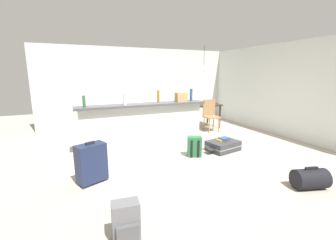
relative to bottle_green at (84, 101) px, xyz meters
The scene contains 19 objects.
ground_plane 2.41m from the bottle_green, 12.99° to the right, with size 13.00×13.00×0.05m, color #ADA393.
wall_back 3.29m from the bottle_green, 51.49° to the left, with size 6.60×0.10×2.50m, color silver.
wall_right 5.10m from the bottle_green, ahead, with size 0.10×6.00×2.50m, color silver.
partition_half_wall 1.42m from the bottle_green, ahead, with size 2.80×0.20×0.98m, color silver.
bar_countertop 1.27m from the bottle_green, ahead, with size 2.96×0.40×0.05m, color #4C4C51.
bottle_green is the anchor object (origin of this frame).
bottle_white 0.80m from the bottle_green, ahead, with size 0.07×0.07×0.25m, color silver.
bottle_amber 1.64m from the bottle_green, ahead, with size 0.06×0.06×0.28m, color #9E661E.
bottle_blue 2.49m from the bottle_green, ahead, with size 0.07×0.07×0.29m, color #284C89.
grocery_bag 2.18m from the bottle_green, ahead, with size 0.26×0.18×0.22m, color tan.
dining_table 3.78m from the bottle_green, 19.95° to the left, with size 1.10×0.80×0.74m.
dining_chair_near_partition 3.68m from the bottle_green, 12.26° to the left, with size 0.43×0.43×0.93m.
pendant_lamp 3.83m from the bottle_green, 19.26° to the left, with size 0.34×0.34×0.77m.
suitcase_flat_charcoal 3.10m from the bottle_green, 16.80° to the right, with size 0.87×0.61×0.22m.
backpack_green 2.41m from the bottle_green, 23.50° to the right, with size 0.33×0.31×0.42m.
duffel_bag_black 4.15m from the bottle_green, 42.98° to the right, with size 0.55×0.43×0.34m.
backpack_grey 2.86m from the bottle_green, 86.29° to the right, with size 0.30×0.27×0.42m.
suitcase_upright_navy 1.49m from the bottle_green, 91.17° to the right, with size 0.50×0.39×0.67m.
book_stack 3.06m from the bottle_green, 16.23° to the right, with size 0.29×0.21×0.07m.
Camera 1 is at (-2.30, -4.26, 1.70)m, focal length 23.96 mm.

